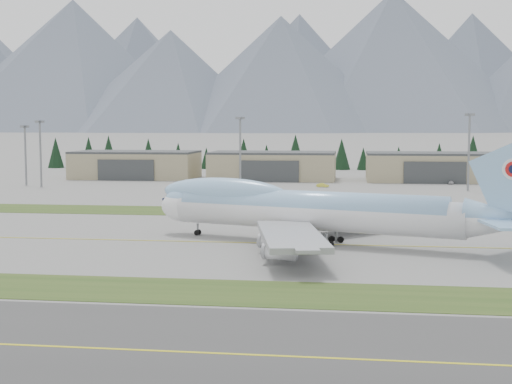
# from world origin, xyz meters

# --- Properties ---
(ground) EXTENTS (7000.00, 7000.00, 0.00)m
(ground) POSITION_xyz_m (0.00, 0.00, 0.00)
(ground) COLOR slate
(ground) RESTS_ON ground
(grass_strip_near) EXTENTS (400.00, 14.00, 0.08)m
(grass_strip_near) POSITION_xyz_m (0.00, -38.00, 0.00)
(grass_strip_near) COLOR #2D4819
(grass_strip_near) RESTS_ON ground
(grass_strip_far) EXTENTS (400.00, 18.00, 0.08)m
(grass_strip_far) POSITION_xyz_m (0.00, 45.00, 0.00)
(grass_strip_far) COLOR #2D4819
(grass_strip_far) RESTS_ON ground
(asphalt_taxiway) EXTENTS (400.00, 32.00, 0.04)m
(asphalt_taxiway) POSITION_xyz_m (0.00, -62.00, 0.00)
(asphalt_taxiway) COLOR #313131
(asphalt_taxiway) RESTS_ON ground
(taxiway_line_main) EXTENTS (400.00, 0.40, 0.02)m
(taxiway_line_main) POSITION_xyz_m (0.00, 0.00, 0.00)
(taxiway_line_main) COLOR gold
(taxiway_line_main) RESTS_ON ground
(taxiway_line_near) EXTENTS (400.00, 0.40, 0.02)m
(taxiway_line_near) POSITION_xyz_m (0.00, -62.00, 0.00)
(taxiway_line_near) COLOR gold
(taxiway_line_near) RESTS_ON ground
(boeing_747_freighter) EXTENTS (69.76, 57.75, 18.43)m
(boeing_747_freighter) POSITION_xyz_m (7.65, 0.97, 6.08)
(boeing_747_freighter) COLOR white
(boeing_747_freighter) RESTS_ON ground
(hangar_left) EXTENTS (48.00, 26.60, 10.80)m
(hangar_left) POSITION_xyz_m (-70.00, 149.90, 5.39)
(hangar_left) COLOR gray
(hangar_left) RESTS_ON ground
(hangar_center) EXTENTS (48.00, 26.60, 10.80)m
(hangar_center) POSITION_xyz_m (-15.00, 149.90, 5.39)
(hangar_center) COLOR gray
(hangar_center) RESTS_ON ground
(hangar_right) EXTENTS (48.00, 26.60, 10.80)m
(hangar_right) POSITION_xyz_m (45.00, 149.90, 5.39)
(hangar_right) COLOR gray
(hangar_right) RESTS_ON ground
(floodlight_masts) EXTENTS (182.89, 9.38, 24.81)m
(floodlight_masts) POSITION_xyz_m (-12.99, 110.37, 16.31)
(floodlight_masts) COLOR slate
(floodlight_masts) RESTS_ON ground
(service_vehicle_a) EXTENTS (2.22, 3.68, 1.17)m
(service_vehicle_a) POSITION_xyz_m (-34.08, 132.65, 0.00)
(service_vehicle_a) COLOR #BBBBBD
(service_vehicle_a) RESTS_ON ground
(service_vehicle_b) EXTENTS (4.42, 2.72, 1.38)m
(service_vehicle_b) POSITION_xyz_m (5.52, 117.39, 0.00)
(service_vehicle_b) COLOR gold
(service_vehicle_b) RESTS_ON ground
(service_vehicle_c) EXTENTS (2.34, 4.40, 1.21)m
(service_vehicle_c) POSITION_xyz_m (50.57, 135.10, 0.00)
(service_vehicle_c) COLOR #98989C
(service_vehicle_c) RESTS_ON ground
(conifer_belt) EXTENTS (271.78, 14.14, 16.79)m
(conifer_belt) POSITION_xyz_m (-16.23, 212.50, 7.19)
(conifer_belt) COLOR black
(conifer_belt) RESTS_ON ground
(mountain_ridge_front) EXTENTS (4273.11, 1262.87, 528.28)m
(mountain_ridge_front) POSITION_xyz_m (153.69, 2213.86, 224.47)
(mountain_ridge_front) COLOR #495261
(mountain_ridge_front) RESTS_ON ground
(mountain_ridge_rear) EXTENTS (4427.11, 980.57, 490.28)m
(mountain_ridge_rear) POSITION_xyz_m (144.52, 2900.00, 247.30)
(mountain_ridge_rear) COLOR #495261
(mountain_ridge_rear) RESTS_ON ground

